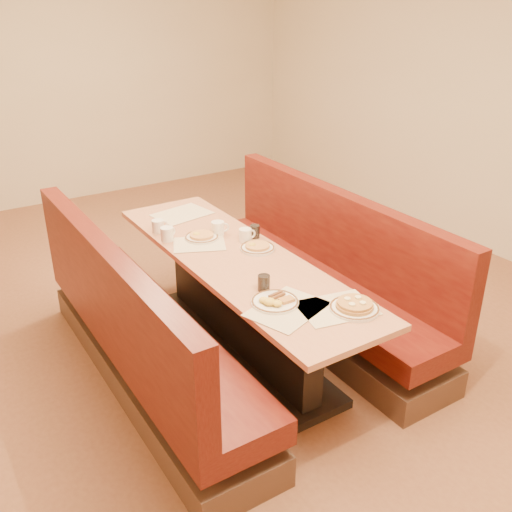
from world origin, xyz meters
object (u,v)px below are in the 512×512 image
eggs_plate (275,301)px  coffee_mug_a (246,235)px  pancake_plate (355,307)px  coffee_mug_b (167,234)px  coffee_mug_c (218,228)px  soda_tumbler_mid (255,231)px  booth_left (140,338)px  diner_table (238,305)px  booth_right (320,281)px  coffee_mug_d (158,226)px  soda_tumbler_near (264,283)px

eggs_plate → coffee_mug_a: coffee_mug_a is taller
pancake_plate → coffee_mug_b: coffee_mug_b is taller
coffee_mug_c → soda_tumbler_mid: coffee_mug_c is taller
booth_left → coffee_mug_a: (0.92, 0.19, 0.44)m
diner_table → coffee_mug_b: 0.72m
diner_table → booth_right: (0.73, 0.00, -0.01)m
eggs_plate → coffee_mug_a: size_ratio=2.15×
diner_table → booth_left: bearing=180.0°
diner_table → coffee_mug_c: size_ratio=18.88×
eggs_plate → soda_tumbler_mid: soda_tumbler_mid is taller
coffee_mug_b → coffee_mug_d: 0.18m
eggs_plate → soda_tumbler_mid: bearing=64.2°
booth_right → eggs_plate: 1.17m
pancake_plate → booth_left: bearing=134.0°
soda_tumbler_mid → booth_right: bearing=-25.4°
coffee_mug_d → coffee_mug_b: bearing=-99.6°
soda_tumbler_near → coffee_mug_c: bearing=78.0°
booth_right → coffee_mug_d: (-1.00, 0.69, 0.44)m
booth_left → eggs_plate: booth_left is taller
coffee_mug_b → coffee_mug_a: bearing=-58.2°
booth_right → coffee_mug_a: (-0.55, 0.19, 0.44)m
booth_right → soda_tumbler_near: 1.07m
coffee_mug_b → soda_tumbler_near: 1.02m
coffee_mug_a → coffee_mug_c: (-0.10, 0.22, 0.00)m
coffee_mug_c → coffee_mug_a: bearing=-47.0°
pancake_plate → coffee_mug_a: size_ratio=2.22×
coffee_mug_d → soda_tumbler_near: bearing=-89.6°
booth_right → pancake_plate: (-0.54, -0.96, 0.41)m
booth_left → booth_right: (1.46, 0.00, 0.00)m
pancake_plate → eggs_plate: 0.45m
booth_left → coffee_mug_a: size_ratio=19.50×
coffee_mug_a → coffee_mug_c: bearing=120.9°
coffee_mug_a → soda_tumbler_mid: (0.09, 0.02, -0.00)m
pancake_plate → eggs_plate: (-0.34, 0.30, -0.01)m
diner_table → eggs_plate: bearing=-102.3°
booth_left → coffee_mug_b: size_ratio=19.58×
booth_right → pancake_plate: bearing=-119.2°
eggs_plate → soda_tumbler_near: bearing=78.0°
coffee_mug_b → coffee_mug_d: (0.01, 0.18, -0.00)m
coffee_mug_d → soda_tumbler_mid: bearing=-48.0°
coffee_mug_c → soda_tumbler_near: bearing=-84.6°
booth_right → coffee_mug_b: booth_right is taller
coffee_mug_b → soda_tumbler_near: bearing=-104.1°
soda_tumbler_near → coffee_mug_d: bearing=97.7°
coffee_mug_c → soda_tumbler_near: 0.92m
booth_left → eggs_plate: (0.59, -0.66, 0.41)m
pancake_plate → soda_tumbler_mid: bearing=85.9°
coffee_mug_a → coffee_mug_d: size_ratio=1.01×
pancake_plate → soda_tumbler_near: size_ratio=2.81×
coffee_mug_d → booth_right: bearing=-41.8°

